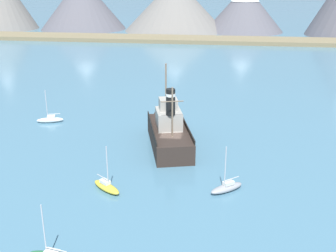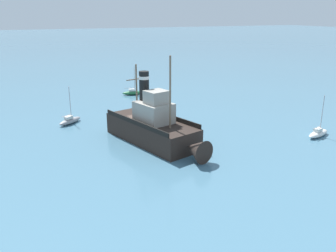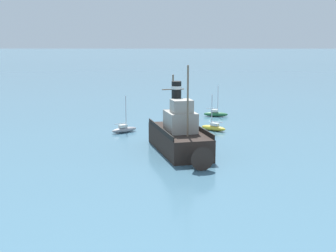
{
  "view_description": "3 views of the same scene",
  "coord_description": "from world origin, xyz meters",
  "px_view_note": "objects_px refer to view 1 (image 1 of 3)",
  "views": [
    {
      "loc": [
        5.78,
        -46.53,
        20.73
      ],
      "look_at": [
        -0.58,
        1.36,
        2.97
      ],
      "focal_mm": 45.0,
      "sensor_mm": 36.0,
      "label": 1
    },
    {
      "loc": [
        13.54,
        37.19,
        13.9
      ],
      "look_at": [
        -2.07,
        3.1,
        1.92
      ],
      "focal_mm": 38.0,
      "sensor_mm": 36.0,
      "label": 2
    },
    {
      "loc": [
        0.17,
        58.32,
        13.6
      ],
      "look_at": [
        0.71,
        4.64,
        3.41
      ],
      "focal_mm": 55.0,
      "sensor_mm": 36.0,
      "label": 3
    }
  ],
  "objects_px": {
    "sailboat_grey": "(227,187)",
    "sailboat_yellow": "(106,186)",
    "old_tugboat": "(169,131)",
    "sailboat_white": "(50,119)"
  },
  "relations": [
    {
      "from": "old_tugboat",
      "to": "sailboat_white",
      "type": "bearing_deg",
      "value": 161.58
    },
    {
      "from": "sailboat_grey",
      "to": "sailboat_yellow",
      "type": "bearing_deg",
      "value": -173.43
    },
    {
      "from": "old_tugboat",
      "to": "sailboat_grey",
      "type": "distance_m",
      "value": 13.54
    },
    {
      "from": "sailboat_white",
      "to": "sailboat_yellow",
      "type": "height_order",
      "value": "same"
    },
    {
      "from": "sailboat_grey",
      "to": "sailboat_white",
      "type": "bearing_deg",
      "value": 145.86
    },
    {
      "from": "old_tugboat",
      "to": "sailboat_grey",
      "type": "bearing_deg",
      "value": -56.9
    },
    {
      "from": "sailboat_white",
      "to": "sailboat_yellow",
      "type": "bearing_deg",
      "value": -54.0
    },
    {
      "from": "sailboat_grey",
      "to": "old_tugboat",
      "type": "bearing_deg",
      "value": 123.1
    },
    {
      "from": "sailboat_grey",
      "to": "sailboat_yellow",
      "type": "height_order",
      "value": "same"
    },
    {
      "from": "sailboat_grey",
      "to": "sailboat_yellow",
      "type": "distance_m",
      "value": 12.08
    }
  ]
}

